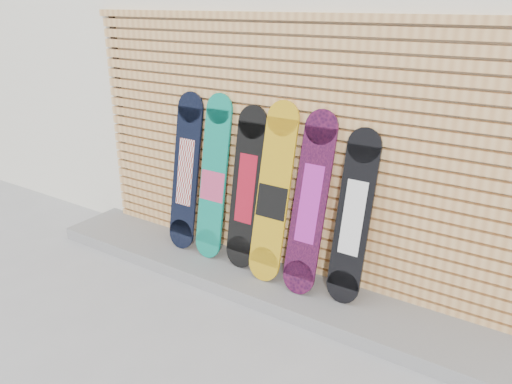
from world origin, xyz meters
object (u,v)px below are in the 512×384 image
snowboard_1 (213,179)px  snowboard_3 (273,194)px  snowboard_2 (246,189)px  snowboard_5 (353,218)px  snowboard_0 (186,172)px  snowboard_4 (310,204)px

snowboard_1 → snowboard_3: (0.66, -0.03, 0.00)m
snowboard_2 → snowboard_5: bearing=-0.5°
snowboard_0 → snowboard_1: bearing=-0.7°
snowboard_4 → snowboard_5: (0.36, 0.04, -0.05)m
snowboard_1 → snowboard_3: 0.66m
snowboard_3 → snowboard_5: bearing=2.6°
snowboard_0 → snowboard_4: (1.34, -0.04, -0.00)m
snowboard_1 → snowboard_2: 0.36m
snowboard_0 → snowboard_2: snowboard_0 is taller
snowboard_0 → snowboard_5: (1.70, -0.00, -0.05)m
snowboard_1 → snowboard_3: size_ratio=1.00×
snowboard_0 → snowboard_4: size_ratio=1.01×
snowboard_2 → snowboard_5: (1.01, -0.01, -0.03)m
snowboard_1 → snowboard_2: (0.36, 0.01, -0.02)m
snowboard_0 → snowboard_1: (0.33, -0.00, -0.00)m
snowboard_4 → snowboard_5: size_ratio=1.07×
snowboard_2 → snowboard_5: snowboard_2 is taller
snowboard_2 → snowboard_4: bearing=-4.2°
snowboard_0 → snowboard_3: (0.99, -0.04, 0.00)m
snowboard_5 → snowboard_4: bearing=-173.8°
snowboard_1 → snowboard_5: 1.37m
snowboard_0 → snowboard_3: snowboard_3 is taller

